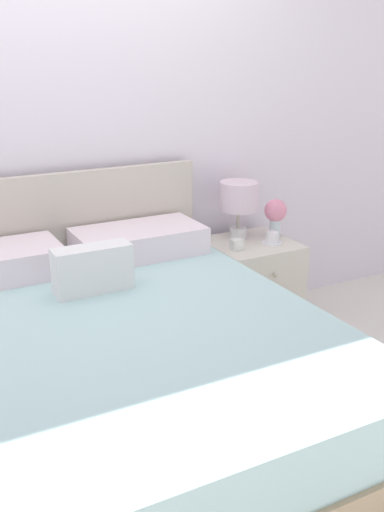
{
  "coord_description": "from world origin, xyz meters",
  "views": [
    {
      "loc": [
        -0.77,
        -3.0,
        1.62
      ],
      "look_at": [
        0.54,
        -0.54,
        0.64
      ],
      "focal_mm": 42.0,
      "sensor_mm": 36.0,
      "label": 1
    }
  ],
  "objects_px": {
    "bed": "(121,375)",
    "table_lamp": "(239,199)",
    "alarm_clock": "(237,245)",
    "flower_vase": "(276,213)",
    "teacup": "(272,238)",
    "nightstand": "(250,286)"
  },
  "relations": [
    {
      "from": "bed",
      "to": "nightstand",
      "type": "distance_m",
      "value": 1.26
    },
    {
      "from": "flower_vase",
      "to": "alarm_clock",
      "type": "bearing_deg",
      "value": -163.3
    },
    {
      "from": "flower_vase",
      "to": "teacup",
      "type": "xyz_separation_m",
      "value": [
        -0.08,
        -0.09,
        -0.12
      ]
    },
    {
      "from": "table_lamp",
      "to": "alarm_clock",
      "type": "distance_m",
      "value": 0.3
    },
    {
      "from": "teacup",
      "to": "alarm_clock",
      "type": "xyz_separation_m",
      "value": [
        -0.24,
        -0.01,
        0.0
      ]
    },
    {
      "from": "alarm_clock",
      "to": "teacup",
      "type": "bearing_deg",
      "value": 1.62
    },
    {
      "from": "table_lamp",
      "to": "teacup",
      "type": "height_order",
      "value": "table_lamp"
    },
    {
      "from": "table_lamp",
      "to": "nightstand",
      "type": "bearing_deg",
      "value": -72.38
    },
    {
      "from": "nightstand",
      "to": "teacup",
      "type": "xyz_separation_m",
      "value": [
        0.1,
        -0.07,
        0.3
      ]
    },
    {
      "from": "bed",
      "to": "table_lamp",
      "type": "relative_size",
      "value": 5.79
    },
    {
      "from": "table_lamp",
      "to": "flower_vase",
      "type": "bearing_deg",
      "value": -19.94
    },
    {
      "from": "bed",
      "to": "table_lamp",
      "type": "height_order",
      "value": "bed"
    },
    {
      "from": "bed",
      "to": "alarm_clock",
      "type": "distance_m",
      "value": 1.13
    },
    {
      "from": "nightstand",
      "to": "flower_vase",
      "type": "bearing_deg",
      "value": 6.56
    },
    {
      "from": "flower_vase",
      "to": "alarm_clock",
      "type": "distance_m",
      "value": 0.36
    },
    {
      "from": "nightstand",
      "to": "alarm_clock",
      "type": "height_order",
      "value": "alarm_clock"
    },
    {
      "from": "bed",
      "to": "alarm_clock",
      "type": "bearing_deg",
      "value": 32.05
    },
    {
      "from": "bed",
      "to": "flower_vase",
      "type": "bearing_deg",
      "value": 28.42
    },
    {
      "from": "nightstand",
      "to": "table_lamp",
      "type": "distance_m",
      "value": 0.52
    },
    {
      "from": "bed",
      "to": "alarm_clock",
      "type": "xyz_separation_m",
      "value": [
        0.93,
        0.58,
        0.26
      ]
    },
    {
      "from": "bed",
      "to": "flower_vase",
      "type": "distance_m",
      "value": 1.48
    },
    {
      "from": "bed",
      "to": "nightstand",
      "type": "height_order",
      "value": "bed"
    }
  ]
}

